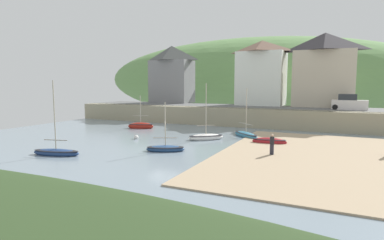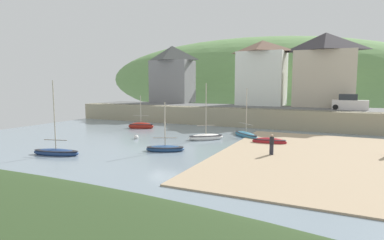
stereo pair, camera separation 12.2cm
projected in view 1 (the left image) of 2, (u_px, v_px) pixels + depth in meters
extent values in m
cube|color=gray|center=(164.00, 149.00, 27.47)|extent=(48.00, 40.00, 0.06)
cube|color=tan|center=(342.00, 159.00, 23.40)|extent=(18.00, 22.00, 0.10)
cube|color=gray|center=(227.00, 117.00, 42.66)|extent=(48.00, 2.40, 2.40)
cube|color=#606060|center=(235.00, 107.00, 45.86)|extent=(48.00, 9.00, 0.10)
ellipsoid|color=#638E4F|center=(255.00, 79.00, 78.79)|extent=(80.00, 44.00, 19.63)
cube|color=gray|center=(172.00, 82.00, 54.90)|extent=(6.90, 4.45, 7.22)
pyramid|color=#4D504E|center=(172.00, 53.00, 54.36)|extent=(7.20, 4.75, 2.50)
cube|color=white|center=(261.00, 79.00, 48.34)|extent=(6.77, 5.80, 7.98)
pyramid|color=brown|center=(262.00, 46.00, 47.80)|extent=(7.07, 6.10, 1.76)
cube|color=beige|center=(323.00, 79.00, 44.67)|extent=(8.00, 5.25, 7.80)
pyramid|color=#3D393D|center=(325.00, 42.00, 44.09)|extent=(8.30, 5.55, 2.51)
ellipsoid|color=white|center=(206.00, 137.00, 31.94)|extent=(3.63, 3.50, 0.74)
ellipsoid|color=black|center=(206.00, 135.00, 31.92)|extent=(3.55, 3.43, 0.12)
cylinder|color=#B2A893|center=(206.00, 109.00, 31.62)|extent=(0.09, 0.09, 5.09)
cylinder|color=gray|center=(206.00, 125.00, 31.80)|extent=(1.45, 1.35, 0.07)
ellipsoid|color=navy|center=(165.00, 149.00, 26.42)|extent=(3.46, 2.52, 0.60)
ellipsoid|color=black|center=(165.00, 147.00, 26.40)|extent=(3.39, 2.47, 0.12)
cylinder|color=#B2A893|center=(165.00, 124.00, 26.18)|extent=(0.09, 0.09, 3.62)
cylinder|color=gray|center=(165.00, 138.00, 26.31)|extent=(1.89, 0.90, 0.07)
ellipsoid|color=maroon|center=(269.00, 142.00, 29.60)|extent=(3.27, 1.34, 0.76)
ellipsoid|color=black|center=(269.00, 139.00, 29.57)|extent=(3.20, 1.31, 0.12)
ellipsoid|color=teal|center=(246.00, 135.00, 33.58)|extent=(3.82, 3.75, 0.67)
ellipsoid|color=black|center=(246.00, 133.00, 33.56)|extent=(3.74, 3.67, 0.12)
cylinder|color=#B2A893|center=(246.00, 110.00, 33.28)|extent=(0.09, 0.09, 4.63)
cylinder|color=gray|center=(246.00, 124.00, 33.44)|extent=(2.00, 1.94, 0.07)
ellipsoid|color=navy|center=(56.00, 153.00, 24.92)|extent=(4.09, 2.06, 0.62)
ellipsoid|color=black|center=(56.00, 151.00, 24.90)|extent=(4.01, 2.02, 0.12)
cylinder|color=#B2A893|center=(54.00, 115.00, 24.59)|extent=(0.09, 0.09, 5.36)
cylinder|color=gray|center=(56.00, 140.00, 24.81)|extent=(1.99, 0.53, 0.07)
ellipsoid|color=maroon|center=(141.00, 126.00, 40.07)|extent=(3.48, 2.15, 0.97)
ellipsoid|color=black|center=(141.00, 124.00, 40.04)|extent=(3.41, 2.11, 0.12)
cylinder|color=#B2A893|center=(140.00, 109.00, 39.83)|extent=(0.09, 0.09, 3.41)
cylinder|color=gray|center=(141.00, 116.00, 39.92)|extent=(1.87, 0.70, 0.07)
cube|color=silver|center=(350.00, 105.00, 39.58)|extent=(4.17, 1.88, 1.20)
cube|color=#282D33|center=(348.00, 97.00, 39.58)|extent=(2.17, 1.59, 0.80)
cylinder|color=black|center=(364.00, 107.00, 39.64)|extent=(0.64, 0.22, 0.64)
cylinder|color=black|center=(365.00, 108.00, 38.20)|extent=(0.64, 0.22, 0.64)
cylinder|color=black|center=(335.00, 106.00, 41.02)|extent=(0.64, 0.22, 0.64)
cylinder|color=black|center=(335.00, 107.00, 39.58)|extent=(0.64, 0.22, 0.64)
cube|color=#282833|center=(272.00, 149.00, 24.59)|extent=(0.28, 0.20, 0.82)
cylinder|color=black|center=(272.00, 140.00, 24.51)|extent=(0.34, 0.34, 0.58)
sphere|color=#D1A889|center=(272.00, 135.00, 24.47)|extent=(0.22, 0.22, 0.22)
sphere|color=silver|center=(136.00, 137.00, 32.31)|extent=(0.50, 0.50, 0.50)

